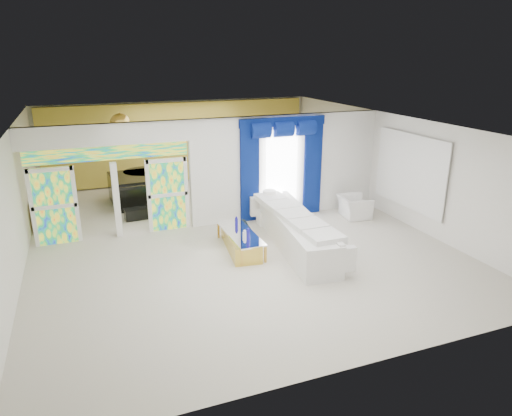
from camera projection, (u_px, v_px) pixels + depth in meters
name	position (u px, v px, depth m)	size (l,w,h in m)	color
floor	(230.00, 235.00, 12.48)	(12.00, 12.00, 0.00)	#B7AF9E
dividing_wall	(288.00, 166.00, 13.62)	(5.70, 0.18, 3.00)	white
dividing_header	(107.00, 134.00, 11.53)	(4.30, 0.18, 0.55)	white
stained_panel_left	(54.00, 206.00, 11.60)	(0.95, 0.04, 2.00)	#994C3F
stained_panel_right	(168.00, 195.00, 12.56)	(0.95, 0.04, 2.00)	#994C3F
stained_transom	(109.00, 153.00, 11.68)	(4.00, 0.05, 0.35)	#994C3F
window_pane	(281.00, 169.00, 13.46)	(1.00, 0.02, 2.30)	white
blue_drape_left	(250.00, 174.00, 13.11)	(0.55, 0.10, 2.80)	#030B41
blue_drape_right	(312.00, 168.00, 13.79)	(0.55, 0.10, 2.80)	#030B41
blue_pelmet	(283.00, 122.00, 13.00)	(2.60, 0.12, 0.25)	#030B41
wall_mirror	(410.00, 171.00, 12.78)	(0.04, 2.70, 1.90)	white
gold_curtains	(180.00, 142.00, 17.23)	(9.70, 0.12, 2.90)	gold
white_sofa	(295.00, 232.00, 11.62)	(0.89, 4.14, 0.79)	silver
coffee_table	(240.00, 241.00, 11.48)	(0.65, 1.95, 0.43)	gold
console_table	(279.00, 216.00, 13.33)	(1.24, 0.39, 0.41)	white
table_lamp	(269.00, 200.00, 13.06)	(0.36, 0.36, 0.58)	white
armchair	(354.00, 207.00, 13.77)	(0.95, 0.83, 0.62)	silver
grand_piano	(134.00, 189.00, 14.99)	(1.38, 1.80, 0.91)	black
piano_bench	(142.00, 213.00, 13.67)	(0.97, 0.38, 0.32)	black
tv_console	(47.00, 215.00, 12.68)	(0.60, 0.55, 0.87)	tan
chandelier	(120.00, 123.00, 13.87)	(0.60, 0.60, 0.60)	gold
decanters	(244.00, 231.00, 11.27)	(0.15, 1.09, 0.25)	navy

